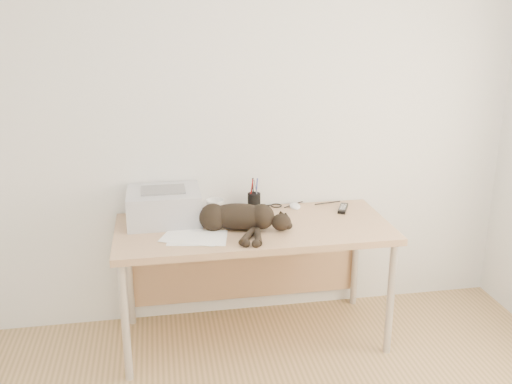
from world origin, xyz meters
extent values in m
plane|color=white|center=(0.00, 1.75, 1.30)|extent=(3.50, 0.00, 3.50)
cube|color=tan|center=(0.00, 1.39, 0.72)|extent=(1.60, 0.70, 0.04)
cylinder|color=silver|center=(-0.75, 1.09, 0.35)|extent=(0.04, 0.04, 0.70)
cylinder|color=silver|center=(0.75, 1.09, 0.35)|extent=(0.04, 0.04, 0.70)
cylinder|color=silver|center=(-0.75, 1.69, 0.35)|extent=(0.04, 0.04, 0.70)
cylinder|color=silver|center=(0.75, 1.69, 0.35)|extent=(0.04, 0.04, 0.70)
cube|color=tan|center=(0.00, 1.72, 0.40)|extent=(1.48, 0.02, 0.60)
cube|color=#AAAAAF|center=(-0.51, 1.56, 0.84)|extent=(0.43, 0.36, 0.19)
cube|color=black|center=(-0.51, 1.56, 0.85)|extent=(0.36, 0.02, 0.11)
cube|color=slate|center=(-0.51, 1.56, 0.94)|extent=(0.26, 0.18, 0.01)
cube|color=white|center=(-0.34, 1.26, 0.74)|extent=(0.35, 0.28, 0.00)
cube|color=white|center=(-0.37, 1.28, 0.74)|extent=(0.38, 0.33, 0.00)
ellipsoid|color=black|center=(-0.09, 1.35, 0.82)|extent=(0.40, 0.25, 0.15)
sphere|color=black|center=(-0.24, 1.38, 0.81)|extent=(0.16, 0.16, 0.16)
ellipsoid|color=black|center=(0.14, 1.28, 0.80)|extent=(0.14, 0.13, 0.10)
cone|color=black|center=(0.15, 1.32, 0.83)|extent=(0.05, 0.06, 0.05)
cone|color=black|center=(0.17, 1.31, 0.83)|extent=(0.05, 0.06, 0.05)
cylinder|color=black|center=(-0.07, 1.20, 0.76)|extent=(0.09, 0.22, 0.04)
cylinder|color=black|center=(-0.01, 1.18, 0.76)|extent=(0.09, 0.22, 0.04)
cylinder|color=black|center=(-0.37, 1.47, 0.75)|extent=(0.23, 0.09, 0.03)
imported|color=white|center=(-0.20, 1.61, 0.79)|extent=(0.15, 0.15, 0.10)
cylinder|color=black|center=(0.05, 1.66, 0.80)|extent=(0.08, 0.08, 0.11)
cylinder|color=#990C0C|center=(0.04, 1.66, 0.87)|extent=(0.01, 0.01, 0.15)
cylinder|color=navy|center=(0.06, 1.67, 0.87)|extent=(0.01, 0.01, 0.15)
cylinder|color=black|center=(0.05, 1.65, 0.87)|extent=(0.01, 0.01, 0.15)
cube|color=slate|center=(-0.29, 1.64, 0.75)|extent=(0.12, 0.16, 0.02)
cube|color=black|center=(0.60, 1.57, 0.75)|extent=(0.11, 0.17, 0.02)
ellipsoid|color=white|center=(0.32, 1.67, 0.76)|extent=(0.07, 0.12, 0.04)
camera|label=1|loc=(-0.53, -1.67, 1.95)|focal=40.00mm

